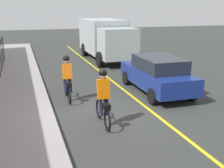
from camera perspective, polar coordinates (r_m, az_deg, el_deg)
The scene contains 7 objects.
ground_plane at distance 9.93m, azimuth -1.24°, elevation -5.94°, with size 80.00×80.00×0.00m, color #313431.
lane_line_centre at distance 10.48m, azimuth 7.19°, elevation -4.88°, with size 36.00×0.12×0.01m, color yellow.
sidewalk at distance 9.56m, azimuth -21.30°, elevation -7.44°, with size 40.00×3.20×0.15m, color gray.
cyclist_lead at distance 11.11m, azimuth -9.14°, elevation 1.13°, with size 1.71×0.37×1.83m.
cyclist_follow at distance 8.64m, azimuth -1.79°, elevation -2.85°, with size 1.71×0.37×1.83m.
patrol_sedan at distance 12.28m, azimuth 9.22°, elevation 2.08°, with size 4.44×2.00×1.58m.
box_truck_background at distance 19.94m, azimuth -1.36°, elevation 9.48°, with size 6.72×2.55×2.78m.
Camera 1 is at (-8.85, 2.69, 3.62)m, focal length 44.66 mm.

